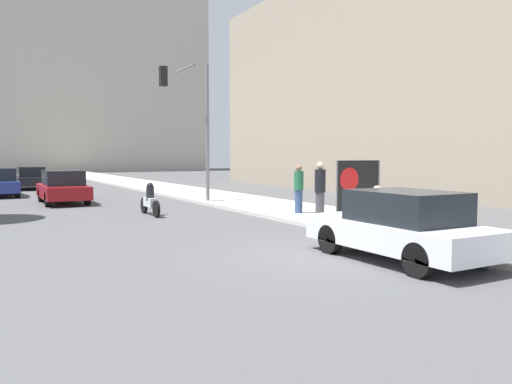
{
  "coord_description": "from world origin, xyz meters",
  "views": [
    {
      "loc": [
        -6.9,
        -8.46,
        2.14
      ],
      "look_at": [
        -0.06,
        3.88,
        1.13
      ],
      "focal_mm": 35.0,
      "sensor_mm": 36.0,
      "label": 1
    }
  ],
  "objects_px": {
    "parked_car_curbside": "(402,226)",
    "protest_banner": "(358,187)",
    "seated_protester": "(378,206)",
    "traffic_light_pole": "(192,110)",
    "jogger_on_sidewalk": "(320,190)",
    "car_on_road_distant": "(31,178)",
    "motorcycle_on_road": "(150,201)",
    "pedestrian_behind": "(299,189)",
    "car_on_road_nearest": "(63,187)"
  },
  "relations": [
    {
      "from": "car_on_road_distant",
      "to": "parked_car_curbside",
      "type": "bearing_deg",
      "value": -80.74
    },
    {
      "from": "traffic_light_pole",
      "to": "motorcycle_on_road",
      "type": "bearing_deg",
      "value": -132.93
    },
    {
      "from": "seated_protester",
      "to": "car_on_road_nearest",
      "type": "xyz_separation_m",
      "value": [
        -6.21,
        13.79,
        -0.04
      ]
    },
    {
      "from": "pedestrian_behind",
      "to": "motorcycle_on_road",
      "type": "relative_size",
      "value": 0.82
    },
    {
      "from": "pedestrian_behind",
      "to": "parked_car_curbside",
      "type": "height_order",
      "value": "pedestrian_behind"
    },
    {
      "from": "parked_car_curbside",
      "to": "protest_banner",
      "type": "bearing_deg",
      "value": 57.21
    },
    {
      "from": "protest_banner",
      "to": "motorcycle_on_road",
      "type": "relative_size",
      "value": 0.9
    },
    {
      "from": "traffic_light_pole",
      "to": "motorcycle_on_road",
      "type": "height_order",
      "value": "traffic_light_pole"
    },
    {
      "from": "pedestrian_behind",
      "to": "car_on_road_nearest",
      "type": "distance_m",
      "value": 11.44
    },
    {
      "from": "traffic_light_pole",
      "to": "seated_protester",
      "type": "bearing_deg",
      "value": -83.55
    },
    {
      "from": "seated_protester",
      "to": "protest_banner",
      "type": "xyz_separation_m",
      "value": [
        1.58,
        2.7,
        0.34
      ]
    },
    {
      "from": "seated_protester",
      "to": "motorcycle_on_road",
      "type": "height_order",
      "value": "seated_protester"
    },
    {
      "from": "seated_protester",
      "to": "jogger_on_sidewalk",
      "type": "distance_m",
      "value": 2.39
    },
    {
      "from": "traffic_light_pole",
      "to": "car_on_road_distant",
      "type": "height_order",
      "value": "traffic_light_pole"
    },
    {
      "from": "car_on_road_nearest",
      "to": "jogger_on_sidewalk",
      "type": "bearing_deg",
      "value": -62.4
    },
    {
      "from": "jogger_on_sidewalk",
      "to": "motorcycle_on_road",
      "type": "bearing_deg",
      "value": -81.67
    },
    {
      "from": "pedestrian_behind",
      "to": "protest_banner",
      "type": "bearing_deg",
      "value": -82.08
    },
    {
      "from": "car_on_road_nearest",
      "to": "motorcycle_on_road",
      "type": "height_order",
      "value": "car_on_road_nearest"
    },
    {
      "from": "seated_protester",
      "to": "parked_car_curbside",
      "type": "distance_m",
      "value": 3.43
    },
    {
      "from": "jogger_on_sidewalk",
      "to": "pedestrian_behind",
      "type": "height_order",
      "value": "jogger_on_sidewalk"
    },
    {
      "from": "protest_banner",
      "to": "pedestrian_behind",
      "type": "bearing_deg",
      "value": 125.67
    },
    {
      "from": "seated_protester",
      "to": "car_on_road_distant",
      "type": "xyz_separation_m",
      "value": [
        -6.59,
        25.52,
        -0.06
      ]
    },
    {
      "from": "jogger_on_sidewalk",
      "to": "protest_banner",
      "type": "relative_size",
      "value": 0.98
    },
    {
      "from": "traffic_light_pole",
      "to": "jogger_on_sidewalk",
      "type": "bearing_deg",
      "value": -83.33
    },
    {
      "from": "seated_protester",
      "to": "car_on_road_nearest",
      "type": "height_order",
      "value": "car_on_road_nearest"
    },
    {
      "from": "traffic_light_pole",
      "to": "protest_banner",
      "type": "bearing_deg",
      "value": -70.59
    },
    {
      "from": "car_on_road_distant",
      "to": "motorcycle_on_road",
      "type": "xyz_separation_m",
      "value": [
        2.47,
        -18.09,
        -0.21
      ]
    },
    {
      "from": "seated_protester",
      "to": "pedestrian_behind",
      "type": "xyz_separation_m",
      "value": [
        0.35,
        4.42,
        0.22
      ]
    },
    {
      "from": "seated_protester",
      "to": "protest_banner",
      "type": "relative_size",
      "value": 0.64
    },
    {
      "from": "traffic_light_pole",
      "to": "car_on_road_nearest",
      "type": "relative_size",
      "value": 1.4
    },
    {
      "from": "pedestrian_behind",
      "to": "traffic_light_pole",
      "type": "xyz_separation_m",
      "value": [
        -1.54,
        6.15,
        3.19
      ]
    },
    {
      "from": "jogger_on_sidewalk",
      "to": "protest_banner",
      "type": "height_order",
      "value": "protest_banner"
    },
    {
      "from": "seated_protester",
      "to": "traffic_light_pole",
      "type": "xyz_separation_m",
      "value": [
        -1.19,
        10.57,
        3.41
      ]
    },
    {
      "from": "parked_car_curbside",
      "to": "car_on_road_distant",
      "type": "xyz_separation_m",
      "value": [
        -4.62,
        28.32,
        0.01
      ]
    },
    {
      "from": "car_on_road_distant",
      "to": "motorcycle_on_road",
      "type": "relative_size",
      "value": 2.21
    },
    {
      "from": "protest_banner",
      "to": "jogger_on_sidewalk",
      "type": "bearing_deg",
      "value": -169.32
    },
    {
      "from": "traffic_light_pole",
      "to": "parked_car_curbside",
      "type": "xyz_separation_m",
      "value": [
        -0.78,
        -13.38,
        -3.47
      ]
    },
    {
      "from": "car_on_road_nearest",
      "to": "seated_protester",
      "type": "bearing_deg",
      "value": -65.76
    },
    {
      "from": "car_on_road_nearest",
      "to": "protest_banner",
      "type": "bearing_deg",
      "value": -54.92
    },
    {
      "from": "traffic_light_pole",
      "to": "car_on_road_distant",
      "type": "bearing_deg",
      "value": 109.85
    },
    {
      "from": "protest_banner",
      "to": "car_on_road_distant",
      "type": "bearing_deg",
      "value": 109.7
    },
    {
      "from": "jogger_on_sidewalk",
      "to": "traffic_light_pole",
      "type": "height_order",
      "value": "traffic_light_pole"
    },
    {
      "from": "protest_banner",
      "to": "car_on_road_nearest",
      "type": "relative_size",
      "value": 0.43
    },
    {
      "from": "protest_banner",
      "to": "parked_car_curbside",
      "type": "xyz_separation_m",
      "value": [
        -3.55,
        -5.51,
        -0.41
      ]
    },
    {
      "from": "jogger_on_sidewalk",
      "to": "traffic_light_pole",
      "type": "distance_m",
      "value": 8.83
    },
    {
      "from": "car_on_road_nearest",
      "to": "motorcycle_on_road",
      "type": "xyz_separation_m",
      "value": [
        2.09,
        -6.36,
        -0.22
      ]
    },
    {
      "from": "seated_protester",
      "to": "car_on_road_nearest",
      "type": "relative_size",
      "value": 0.28
    },
    {
      "from": "jogger_on_sidewalk",
      "to": "motorcycle_on_road",
      "type": "distance_m",
      "value": 6.41
    },
    {
      "from": "parked_car_curbside",
      "to": "car_on_road_nearest",
      "type": "relative_size",
      "value": 0.94
    },
    {
      "from": "seated_protester",
      "to": "car_on_road_distant",
      "type": "distance_m",
      "value": 26.35
    }
  ]
}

